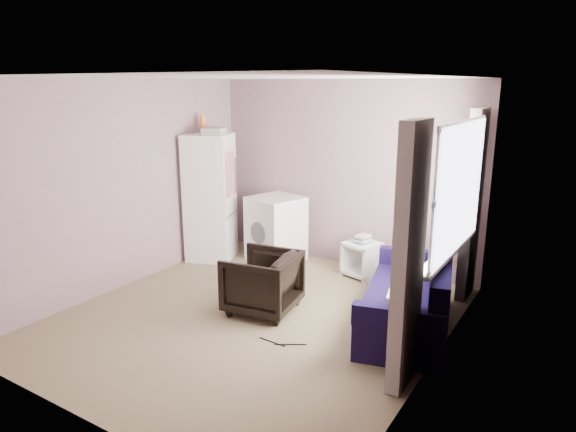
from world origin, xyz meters
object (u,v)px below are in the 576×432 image
fridge (210,196)px  washing_machine (276,227)px  sofa (413,301)px  armchair (262,279)px  side_table (362,257)px

fridge → washing_machine: 1.02m
washing_machine → sofa: bearing=-9.0°
armchair → side_table: (0.50, 1.56, -0.11)m
washing_machine → side_table: (1.30, 0.06, -0.22)m
armchair → sofa: 1.61m
armchair → fridge: bearing=-132.6°
side_table → fridge: bearing=-167.8°
washing_machine → sofa: (2.34, -1.03, -0.18)m
armchair → fridge: size_ratio=0.36×
armchair → washing_machine: (-0.80, 1.50, 0.11)m
washing_machine → sofa: 2.56m
washing_machine → side_table: size_ratio=1.64×
armchair → sofa: size_ratio=0.38×
side_table → armchair: bearing=-107.6°
washing_machine → fridge: bearing=-139.9°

